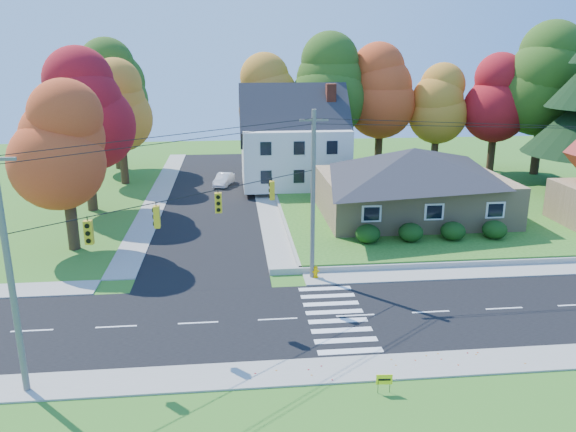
# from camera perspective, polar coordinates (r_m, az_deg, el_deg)

# --- Properties ---
(ground) EXTENTS (120.00, 120.00, 0.00)m
(ground) POSITION_cam_1_polar(r_m,az_deg,el_deg) (29.46, 6.85, -10.03)
(ground) COLOR #3D7923
(road_main) EXTENTS (90.00, 8.00, 0.02)m
(road_main) POSITION_cam_1_polar(r_m,az_deg,el_deg) (29.46, 6.85, -10.01)
(road_main) COLOR black
(road_main) RESTS_ON ground
(road_cross) EXTENTS (8.00, 44.00, 0.02)m
(road_cross) POSITION_cam_1_polar(r_m,az_deg,el_deg) (53.35, -7.72, 2.09)
(road_cross) COLOR black
(road_cross) RESTS_ON ground
(sidewalk_north) EXTENTS (90.00, 2.00, 0.08)m
(sidewalk_north) POSITION_cam_1_polar(r_m,az_deg,el_deg) (33.90, 5.02, -6.25)
(sidewalk_north) COLOR #9C9A90
(sidewalk_north) RESTS_ON ground
(sidewalk_south) EXTENTS (90.00, 2.00, 0.08)m
(sidewalk_south) POSITION_cam_1_polar(r_m,az_deg,el_deg) (25.20, 9.39, -14.94)
(sidewalk_south) COLOR #9C9A90
(sidewalk_south) RESTS_ON ground
(lawn) EXTENTS (30.00, 30.00, 0.50)m
(lawn) POSITION_cam_1_polar(r_m,az_deg,el_deg) (52.06, 15.88, 1.52)
(lawn) COLOR #3D7923
(lawn) RESTS_ON ground
(ranch_house) EXTENTS (14.60, 10.60, 5.40)m
(ranch_house) POSITION_cam_1_polar(r_m,az_deg,el_deg) (45.10, 12.55, 3.46)
(ranch_house) COLOR tan
(ranch_house) RESTS_ON lawn
(colonial_house) EXTENTS (10.40, 8.40, 9.60)m
(colonial_house) POSITION_cam_1_polar(r_m,az_deg,el_deg) (54.71, 0.67, 7.49)
(colonial_house) COLOR silver
(colonial_house) RESTS_ON lawn
(hedge_row) EXTENTS (10.70, 1.70, 1.27)m
(hedge_row) POSITION_cam_1_polar(r_m,az_deg,el_deg) (39.84, 14.42, -1.54)
(hedge_row) COLOR #163A10
(hedge_row) RESTS_ON lawn
(traffic_infrastructure) EXTENTS (38.10, 10.66, 10.00)m
(traffic_infrastructure) POSITION_cam_1_polar(r_m,az_deg,el_deg) (28.81, 6.32, 0.36)
(traffic_infrastructure) COLOR #666059
(traffic_infrastructure) RESTS_ON ground
(tree_lot_0) EXTENTS (6.72, 6.72, 12.51)m
(tree_lot_0) POSITION_cam_1_polar(r_m,az_deg,el_deg) (60.02, -1.96, 11.85)
(tree_lot_0) COLOR #3F2A19
(tree_lot_0) RESTS_ON lawn
(tree_lot_1) EXTENTS (7.84, 7.84, 14.60)m
(tree_lot_1) POSITION_cam_1_polar(r_m,az_deg,el_deg) (59.66, 4.00, 13.05)
(tree_lot_1) COLOR #3F2A19
(tree_lot_1) RESTS_ON lawn
(tree_lot_2) EXTENTS (7.28, 7.28, 13.56)m
(tree_lot_2) POSITION_cam_1_polar(r_m,az_deg,el_deg) (61.97, 9.44, 12.39)
(tree_lot_2) COLOR #3F2A19
(tree_lot_2) RESTS_ON lawn
(tree_lot_3) EXTENTS (6.16, 6.16, 11.47)m
(tree_lot_3) POSITION_cam_1_polar(r_m,az_deg,el_deg) (62.96, 15.00, 10.93)
(tree_lot_3) COLOR #3F2A19
(tree_lot_3) RESTS_ON lawn
(tree_lot_4) EXTENTS (6.72, 6.72, 12.51)m
(tree_lot_4) POSITION_cam_1_polar(r_m,az_deg,el_deg) (64.36, 20.45, 11.16)
(tree_lot_4) COLOR #3F2A19
(tree_lot_4) RESTS_ON lawn
(tree_lot_5) EXTENTS (8.40, 8.40, 15.64)m
(tree_lot_5) POSITION_cam_1_polar(r_m,az_deg,el_deg) (64.36, 24.69, 12.47)
(tree_lot_5) COLOR #3F2A19
(tree_lot_5) RESTS_ON lawn
(tree_west_0) EXTENTS (6.16, 6.16, 11.47)m
(tree_west_0) POSITION_cam_1_polar(r_m,az_deg,el_deg) (39.67, -21.87, 6.67)
(tree_west_0) COLOR #3F2A19
(tree_west_0) RESTS_ON ground
(tree_west_1) EXTENTS (7.28, 7.28, 13.56)m
(tree_west_1) POSITION_cam_1_polar(r_m,az_deg,el_deg) (49.36, -20.10, 10.08)
(tree_west_1) COLOR #3F2A19
(tree_west_1) RESTS_ON ground
(tree_west_2) EXTENTS (6.72, 6.72, 12.51)m
(tree_west_2) POSITION_cam_1_polar(r_m,az_deg,el_deg) (58.94, -16.78, 10.61)
(tree_west_2) COLOR #3F2A19
(tree_west_2) RESTS_ON ground
(tree_west_3) EXTENTS (7.84, 7.84, 14.60)m
(tree_west_3) POSITION_cam_1_polar(r_m,az_deg,el_deg) (67.06, -17.35, 12.31)
(tree_west_3) COLOR #3F2A19
(tree_west_3) RESTS_ON ground
(white_car) EXTENTS (2.25, 3.96, 1.23)m
(white_car) POSITION_cam_1_polar(r_m,az_deg,el_deg) (56.95, -6.55, 3.69)
(white_car) COLOR silver
(white_car) RESTS_ON road_cross
(fire_hydrant) EXTENTS (0.45, 0.35, 0.78)m
(fire_hydrant) POSITION_cam_1_polar(r_m,az_deg,el_deg) (33.67, 2.83, -5.75)
(fire_hydrant) COLOR #F2AF00
(fire_hydrant) RESTS_ON ground
(yard_sign) EXTENTS (0.65, 0.08, 0.82)m
(yard_sign) POSITION_cam_1_polar(r_m,az_deg,el_deg) (23.39, 9.75, -16.09)
(yard_sign) COLOR black
(yard_sign) RESTS_ON ground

